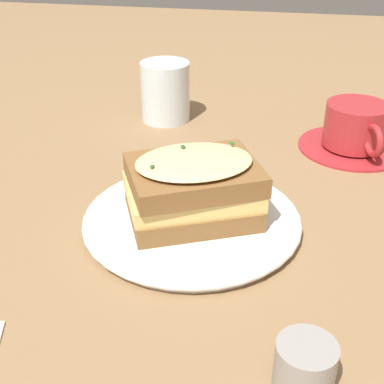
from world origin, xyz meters
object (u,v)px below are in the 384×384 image
at_px(sandwich, 193,188).
at_px(teacup_with_saucer, 355,130).
at_px(dinner_plate, 192,220).
at_px(condiment_pot, 305,368).
at_px(water_glass, 165,92).

bearing_deg(sandwich, teacup_with_saucer, 141.53).
xyz_separation_m(dinner_plate, condiment_pot, (0.20, 0.12, 0.01)).
relative_size(sandwich, teacup_with_saucer, 1.09).
distance_m(dinner_plate, water_glass, 0.32).
xyz_separation_m(dinner_plate, water_glass, (-0.30, -0.10, 0.04)).
distance_m(teacup_with_saucer, condiment_pot, 0.45).
relative_size(teacup_with_saucer, condiment_pot, 3.33).
height_order(water_glass, condiment_pot, water_glass).
height_order(dinner_plate, teacup_with_saucer, teacup_with_saucer).
xyz_separation_m(sandwich, condiment_pot, (0.20, 0.12, -0.03)).
bearing_deg(sandwich, condiment_pot, 30.78).
distance_m(sandwich, water_glass, 0.32).
distance_m(dinner_plate, teacup_with_saucer, 0.31).
xyz_separation_m(dinner_plate, sandwich, (-0.00, 0.00, 0.04)).
relative_size(sandwich, condiment_pot, 3.65).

